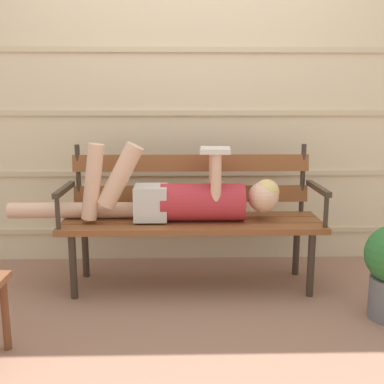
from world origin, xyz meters
name	(u,v)px	position (x,y,z in m)	size (l,w,h in m)	color
ground_plane	(192,289)	(0.00, 0.00, 0.00)	(12.00, 12.00, 0.00)	#936B56
house_siding	(190,82)	(0.00, 0.61, 1.29)	(4.30, 0.08, 2.58)	beige
park_bench	(192,210)	(0.00, 0.12, 0.48)	(1.61, 0.47, 0.88)	brown
reclining_person	(179,197)	(-0.08, 0.05, 0.58)	(1.69, 0.26, 0.50)	#B72D38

